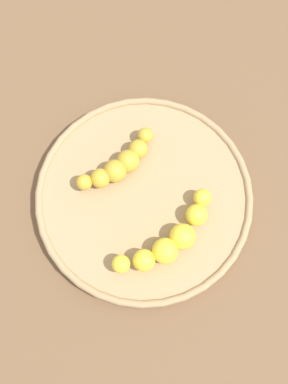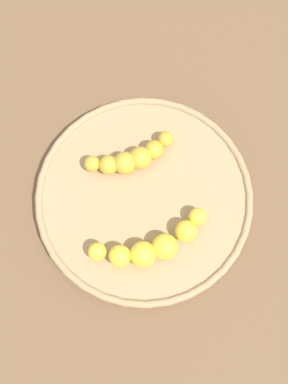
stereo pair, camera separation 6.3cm
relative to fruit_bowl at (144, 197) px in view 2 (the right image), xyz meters
name	(u,v)px [view 2 (the right image)]	position (x,y,z in m)	size (l,w,h in m)	color
ground_plane	(144,200)	(0.00, 0.00, -0.01)	(2.40, 2.40, 0.00)	brown
fruit_bowl	(144,197)	(0.00, 0.00, 0.00)	(0.30, 0.30, 0.02)	#A08259
banana_yellow	(152,246)	(-0.04, -0.06, 0.02)	(0.15, 0.09, 0.03)	yellow
banana_spotted	(132,158)	(0.02, 0.05, 0.02)	(0.12, 0.07, 0.03)	gold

